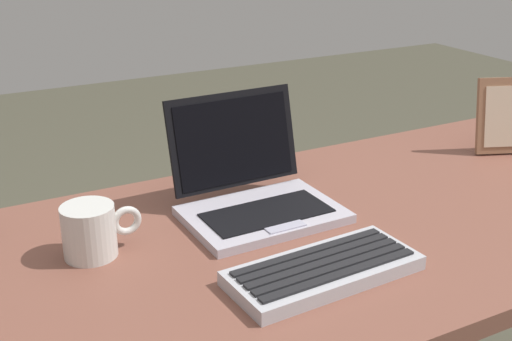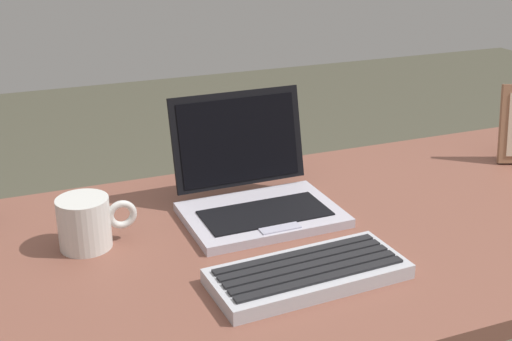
% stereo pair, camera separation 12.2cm
% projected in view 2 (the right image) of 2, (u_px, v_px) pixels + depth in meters
% --- Properties ---
extents(desk, '(1.55, 0.71, 0.70)m').
position_uv_depth(desk, '(317.00, 263.00, 1.22)').
color(desk, brown).
rests_on(desk, ground).
extents(laptop_front, '(0.28, 0.25, 0.21)m').
position_uv_depth(laptop_front, '(255.00, 192.00, 1.25)').
color(laptop_front, '#BAB5C3').
rests_on(laptop_front, desk).
extents(external_keyboard, '(0.31, 0.14, 0.03)m').
position_uv_depth(external_keyboard, '(308.00, 273.00, 1.03)').
color(external_keyboard, '#B7B8C0').
rests_on(external_keyboard, desk).
extents(coffee_mug, '(0.13, 0.09, 0.09)m').
position_uv_depth(coffee_mug, '(86.00, 223.00, 1.12)').
color(coffee_mug, silver).
rests_on(coffee_mug, desk).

